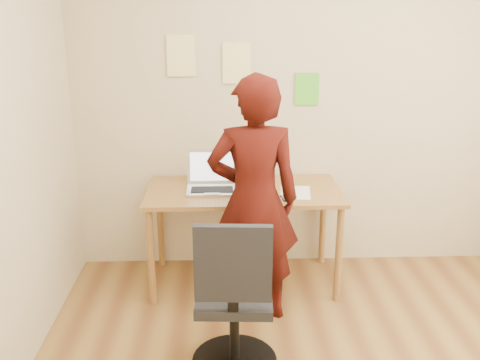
{
  "coord_description": "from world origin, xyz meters",
  "views": [
    {
      "loc": [
        -0.62,
        -2.27,
        1.98
      ],
      "look_at": [
        -0.51,
        0.95,
        0.95
      ],
      "focal_mm": 40.0,
      "sensor_mm": 36.0,
      "label": 1
    }
  ],
  "objects_px": {
    "laptop": "(212,182)",
    "phone": "(286,198)",
    "office_chair": "(234,307)",
    "desk": "(244,201)",
    "person": "(254,201)"
  },
  "relations": [
    {
      "from": "laptop",
      "to": "phone",
      "type": "distance_m",
      "value": 0.56
    },
    {
      "from": "phone",
      "to": "person",
      "type": "relative_size",
      "value": 0.08
    },
    {
      "from": "desk",
      "to": "laptop",
      "type": "relative_size",
      "value": 3.82
    },
    {
      "from": "laptop",
      "to": "phone",
      "type": "bearing_deg",
      "value": -24.4
    },
    {
      "from": "desk",
      "to": "person",
      "type": "xyz_separation_m",
      "value": [
        0.05,
        -0.44,
        0.16
      ]
    },
    {
      "from": "laptop",
      "to": "phone",
      "type": "xyz_separation_m",
      "value": [
        0.51,
        -0.23,
        -0.05
      ]
    },
    {
      "from": "laptop",
      "to": "person",
      "type": "relative_size",
      "value": 0.22
    },
    {
      "from": "office_chair",
      "to": "person",
      "type": "distance_m",
      "value": 0.75
    },
    {
      "from": "office_chair",
      "to": "laptop",
      "type": "bearing_deg",
      "value": 99.98
    },
    {
      "from": "laptop",
      "to": "office_chair",
      "type": "height_order",
      "value": "laptop"
    },
    {
      "from": "desk",
      "to": "laptop",
      "type": "bearing_deg",
      "value": 175.07
    },
    {
      "from": "phone",
      "to": "desk",
      "type": "bearing_deg",
      "value": 134.6
    },
    {
      "from": "laptop",
      "to": "person",
      "type": "distance_m",
      "value": 0.54
    },
    {
      "from": "office_chair",
      "to": "person",
      "type": "height_order",
      "value": "person"
    },
    {
      "from": "phone",
      "to": "office_chair",
      "type": "xyz_separation_m",
      "value": [
        -0.38,
        -0.84,
        -0.34
      ]
    }
  ]
}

